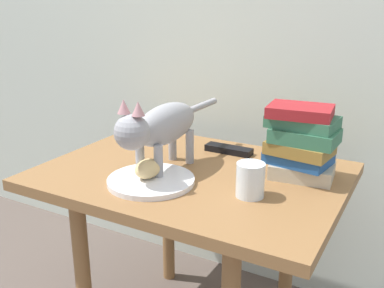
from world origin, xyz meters
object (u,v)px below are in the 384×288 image
(side_table, at_px, (192,196))
(bread_roll, at_px, (148,169))
(tv_remote, at_px, (229,150))
(plate, at_px, (151,181))
(book_stack, at_px, (301,143))
(candle_jar, at_px, (250,182))
(cat, at_px, (160,127))

(side_table, xyz_separation_m, bread_roll, (-0.06, -0.13, 0.11))
(bread_roll, relative_size, tv_remote, 0.53)
(plate, height_order, book_stack, book_stack)
(book_stack, bearing_deg, tv_remote, 159.66)
(bread_roll, height_order, tv_remote, bread_roll)
(side_table, bearing_deg, plate, -112.73)
(book_stack, relative_size, candle_jar, 2.34)
(cat, xyz_separation_m, candle_jar, (0.27, -0.03, -0.09))
(side_table, xyz_separation_m, tv_remote, (0.02, 0.19, 0.09))
(book_stack, xyz_separation_m, tv_remote, (-0.25, 0.09, -0.09))
(side_table, relative_size, plate, 3.60)
(side_table, distance_m, candle_jar, 0.24)
(bread_roll, relative_size, book_stack, 0.40)
(cat, bearing_deg, tv_remote, 68.47)
(bread_roll, distance_m, candle_jar, 0.27)
(cat, bearing_deg, plate, -76.95)
(cat, distance_m, candle_jar, 0.29)
(plate, bearing_deg, cat, 103.05)
(cat, height_order, book_stack, cat)
(side_table, bearing_deg, bread_roll, -115.95)
(book_stack, height_order, tv_remote, book_stack)
(cat, height_order, tv_remote, cat)
(book_stack, bearing_deg, cat, -156.59)
(plate, height_order, candle_jar, candle_jar)
(side_table, bearing_deg, tv_remote, 82.64)
(book_stack, relative_size, tv_remote, 1.32)
(side_table, xyz_separation_m, book_stack, (0.27, 0.10, 0.17))
(plate, bearing_deg, candle_jar, 11.27)
(candle_jar, bearing_deg, cat, 174.62)
(plate, bearing_deg, book_stack, 34.65)
(side_table, bearing_deg, candle_jar, -20.25)
(cat, relative_size, candle_jar, 5.64)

